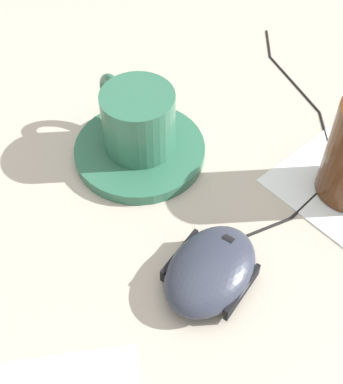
% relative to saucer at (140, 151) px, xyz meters
% --- Properties ---
extents(ground_plane, '(3.00, 3.00, 0.00)m').
position_rel_saucer_xyz_m(ground_plane, '(-0.08, -0.07, -0.01)').
color(ground_plane, '#B2A899').
extents(saucer, '(0.14, 0.14, 0.01)m').
position_rel_saucer_xyz_m(saucer, '(0.00, 0.00, 0.00)').
color(saucer, '#2D664C').
rests_on(saucer, ground).
extents(coffee_cup, '(0.10, 0.07, 0.06)m').
position_rel_saucer_xyz_m(coffee_cup, '(0.01, -0.00, 0.04)').
color(coffee_cup, '#2D664C').
rests_on(coffee_cup, saucer).
extents(computer_mouse, '(0.12, 0.12, 0.03)m').
position_rel_saucer_xyz_m(computer_mouse, '(-0.16, -0.03, 0.01)').
color(computer_mouse, '#2D3342').
rests_on(computer_mouse, ground).
extents(mouse_cable, '(0.31, 0.14, 0.00)m').
position_rel_saucer_xyz_m(mouse_cable, '(0.00, -0.18, -0.00)').
color(mouse_cable, black).
rests_on(mouse_cable, ground).
extents(napkin_under_glass, '(0.16, 0.16, 0.00)m').
position_rel_saucer_xyz_m(napkin_under_glass, '(-0.09, -0.19, -0.00)').
color(napkin_under_glass, white).
rests_on(napkin_under_glass, ground).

